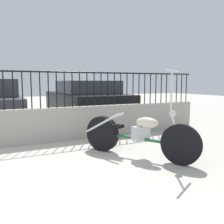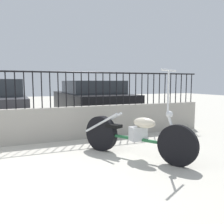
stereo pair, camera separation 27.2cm
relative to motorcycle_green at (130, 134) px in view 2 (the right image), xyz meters
The scene contains 2 objects.
motorcycle_green is the anchor object (origin of this frame).
car_black 4.51m from the motorcycle_green, 79.66° to the left, with size 1.99×4.29×1.35m.
Camera 2 is at (0.29, -3.27, 1.32)m, focal length 40.00 mm.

